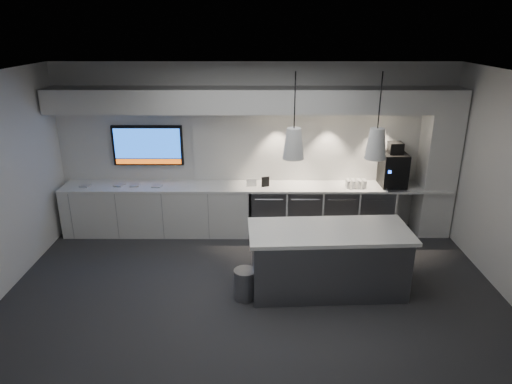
{
  "coord_description": "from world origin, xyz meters",
  "views": [
    {
      "loc": [
        0.06,
        -5.44,
        3.58
      ],
      "look_at": [
        0.03,
        1.1,
        1.17
      ],
      "focal_mm": 32.0,
      "sensor_mm": 36.0,
      "label": 1
    }
  ],
  "objects_px": {
    "island": "(328,260)",
    "bin": "(245,284)",
    "coffee_machine": "(393,168)",
    "wall_tv": "(148,145)"
  },
  "relations": [
    {
      "from": "island",
      "to": "coffee_machine",
      "type": "xyz_separation_m",
      "value": [
        1.39,
        1.96,
        0.75
      ]
    },
    {
      "from": "wall_tv",
      "to": "bin",
      "type": "xyz_separation_m",
      "value": [
        1.79,
        -2.44,
        -1.34
      ]
    },
    {
      "from": "island",
      "to": "bin",
      "type": "xyz_separation_m",
      "value": [
        -1.16,
        -0.23,
        -0.26
      ]
    },
    {
      "from": "island",
      "to": "coffee_machine",
      "type": "height_order",
      "value": "coffee_machine"
    },
    {
      "from": "island",
      "to": "coffee_machine",
      "type": "relative_size",
      "value": 2.91
    },
    {
      "from": "bin",
      "to": "coffee_machine",
      "type": "height_order",
      "value": "coffee_machine"
    },
    {
      "from": "wall_tv",
      "to": "island",
      "type": "bearing_deg",
      "value": -36.84
    },
    {
      "from": "island",
      "to": "bin",
      "type": "distance_m",
      "value": 1.21
    },
    {
      "from": "coffee_machine",
      "to": "island",
      "type": "bearing_deg",
      "value": -126.19
    },
    {
      "from": "wall_tv",
      "to": "bin",
      "type": "relative_size",
      "value": 2.87
    }
  ]
}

